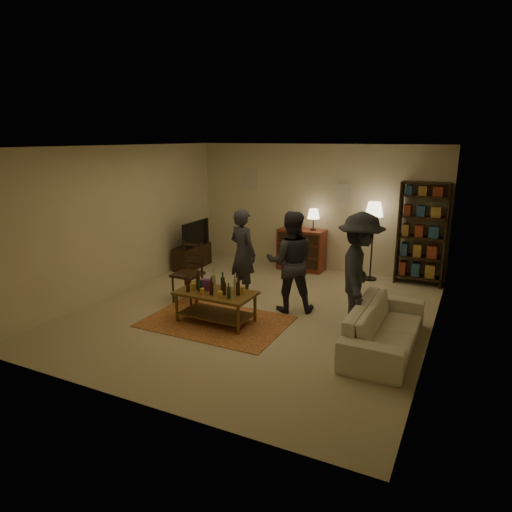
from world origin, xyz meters
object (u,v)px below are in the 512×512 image
Objects in this scene: coffee_table at (215,296)px; person_right at (291,262)px; bookshelf at (422,233)px; tv_stand at (192,251)px; dining_chair at (189,270)px; dresser at (302,248)px; person_by_sofa at (359,272)px; floor_lamp at (374,215)px; sofa at (385,327)px; person_left at (243,253)px.

coffee_table is 1.37m from person_right.
tv_stand is at bearing -168.20° from bookshelf.
dining_chair is 2.92m from dresser.
bookshelf is at bearing -21.29° from person_by_sofa.
floor_lamp is (2.63, 2.64, 0.78)m from dining_chair.
tv_stand is 0.51× the size of sofa.
dining_chair is 1.00× the size of tv_stand.
bookshelf reaches higher than tv_stand.
coffee_table is 0.69× the size of person_by_sofa.
sofa is 1.16× the size of person_by_sofa.
dresser is at bearing 25.43° from person_by_sofa.
person_right is (0.85, 1.00, 0.41)m from coffee_table.
coffee_table is 0.91× the size of dresser.
floor_lamp is 2.51m from person_right.
sofa is (2.39, -3.11, -0.17)m from dresser.
person_right is at bearing 66.65° from sofa.
dining_chair is 0.63× the size of person_right.
coffee_table is 1.16× the size of dining_chair.
dining_chair is at bearing 144.37° from coffee_table.
person_left is at bearing -99.49° from dresser.
dresser reaches higher than sofa.
dresser is at bearing 68.37° from dining_chair.
bookshelf is (4.69, 0.98, 0.65)m from tv_stand.
sofa is 1.23× the size of person_right.
dining_chair reaches higher than sofa.
person_left is (0.76, 0.60, 0.25)m from dining_chair.
person_left reaches higher than floor_lamp.
floor_lamp is 0.94× the size of person_right.
person_by_sofa is at bearing 1.39° from dining_chair.
person_left reaches higher than dresser.
floor_lamp is at bearing -171.91° from bookshelf.
floor_lamp is at bearing 45.73° from dining_chair.
person_right reaches higher than dresser.
coffee_table is at bearing -34.96° from dining_chair.
dresser is (1.11, 2.70, -0.09)m from dining_chair.
coffee_table is 2.23m from person_by_sofa.
person_by_sofa is (2.24, -0.56, 0.09)m from person_left.
tv_stand is at bearing -157.93° from dresser.
floor_lamp reaches higher than dining_chair.
tv_stand is 0.65× the size of person_left.
person_right is at bearing 49.41° from coffee_table.
tv_stand is 3.99m from floor_lamp.
tv_stand is 0.78× the size of dresser.
bookshelf is at bearing 8.09° from floor_lamp.
person_by_sofa reaches higher than dresser.
person_by_sofa is (3.00, 0.04, 0.34)m from dining_chair.
sofa is (3.50, -0.41, -0.26)m from dining_chair.
person_left is at bearing -132.60° from floor_lamp.
floor_lamp reaches higher than tv_stand.
sofa is at bearing 5.76° from coffee_table.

